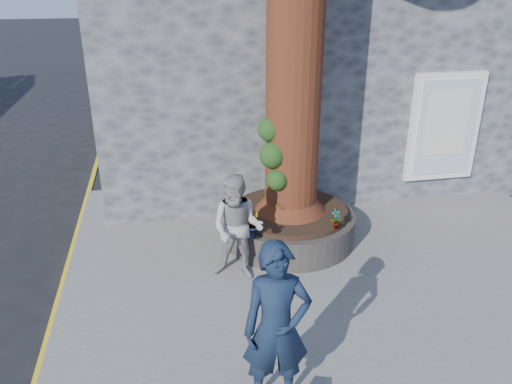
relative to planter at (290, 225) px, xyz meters
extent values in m
plane|color=black|center=(-0.80, -2.00, -0.41)|extent=(120.00, 120.00, 0.00)
cube|color=slate|center=(0.70, -1.00, -0.35)|extent=(9.00, 8.00, 0.12)
cube|color=yellow|center=(-3.85, -1.00, -0.41)|extent=(0.10, 30.00, 0.01)
cube|color=#454749|center=(1.70, 5.20, 2.59)|extent=(10.00, 8.00, 6.00)
cube|color=white|center=(3.50, 1.14, 1.29)|extent=(1.50, 0.12, 2.20)
cube|color=silver|center=(3.50, 1.08, 1.29)|extent=(1.25, 0.04, 1.95)
cube|color=silver|center=(3.50, 1.06, 1.39)|extent=(0.90, 0.02, 1.30)
cylinder|color=black|center=(0.00, 0.00, -0.03)|extent=(2.30, 2.30, 0.52)
cylinder|color=black|center=(0.00, 0.00, 0.27)|extent=(2.04, 2.04, 0.08)
cone|color=#412210|center=(0.00, 0.00, 0.66)|extent=(1.24, 1.24, 0.70)
sphere|color=#163D14|center=(-0.38, -0.20, 1.41)|extent=(0.44, 0.44, 0.44)
sphere|color=#163D14|center=(-0.32, -0.30, 1.01)|extent=(0.36, 0.36, 0.36)
sphere|color=#163D14|center=(-0.40, -0.08, 1.81)|extent=(0.40, 0.40, 0.40)
imported|color=#142138|center=(-1.11, -3.60, 0.70)|extent=(0.76, 0.53, 1.99)
imported|color=#9C9895|center=(-1.11, -1.01, 0.56)|extent=(1.02, 0.92, 1.70)
imported|color=gray|center=(0.54, -0.85, 0.48)|extent=(0.21, 0.17, 0.34)
imported|color=gray|center=(-0.85, -0.85, 0.52)|extent=(0.28, 0.28, 0.42)
imported|color=gray|center=(-0.30, 0.20, 0.49)|extent=(0.26, 0.26, 0.36)
imported|color=gray|center=(-0.25, -0.30, 0.46)|extent=(0.33, 0.34, 0.30)
camera|label=1|loc=(-2.15, -7.70, 4.08)|focal=35.00mm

